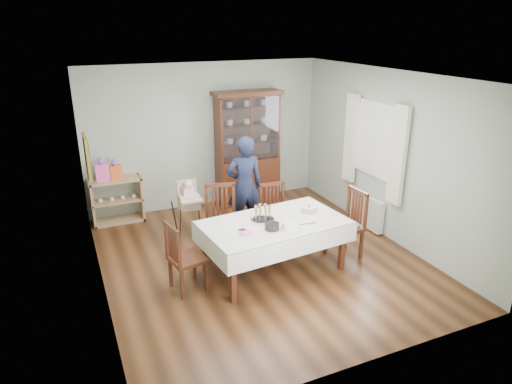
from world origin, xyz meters
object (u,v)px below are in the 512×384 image
birthday_cake (309,209)px  dining_table (274,246)px  high_chair (190,215)px  woman (244,186)px  gift_bag_orange (116,170)px  chair_end_left (187,270)px  sideboard (117,200)px  champagne_tray (263,216)px  chair_far_right (276,227)px  gift_bag_pink (102,171)px  chair_far_left (222,235)px  chair_end_right (345,237)px  china_cabinet (248,147)px

birthday_cake → dining_table: bearing=-170.6°
high_chair → birthday_cake: bearing=-43.8°
woman → gift_bag_orange: woman is taller
chair_end_left → dining_table: bearing=-101.8°
sideboard → high_chair: (1.00, -1.13, -0.01)m
dining_table → champagne_tray: bearing=135.1°
woman → chair_far_right: bearing=121.9°
gift_bag_pink → gift_bag_orange: gift_bag_pink is taller
chair_far_right → chair_end_left: bearing=-152.7°
chair_far_left → birthday_cake: chair_far_left is taller
chair_far_left → birthday_cake: (1.11, -0.67, 0.49)m
sideboard → gift_bag_orange: 0.56m
chair_end_left → champagne_tray: (1.15, 0.10, 0.54)m
dining_table → chair_end_right: 1.19m
high_chair → sideboard: bearing=133.7°
high_chair → gift_bag_pink: gift_bag_pink is taller
high_chair → gift_bag_orange: gift_bag_orange is taller
dining_table → high_chair: high_chair is taller
sideboard → chair_far_left: (1.28, -1.90, -0.08)m
dining_table → sideboard: bearing=123.9°
sideboard → gift_bag_orange: (0.03, -0.02, 0.56)m
dining_table → gift_bag_pink: gift_bag_pink is taller
chair_far_right → gift_bag_pink: 3.12m
chair_far_left → sideboard: bearing=139.8°
sideboard → gift_bag_orange: gift_bag_orange is taller
china_cabinet → chair_far_left: bearing=-122.9°
chair_far_left → chair_far_right: bearing=13.6°
dining_table → chair_end_right: chair_end_right is taller
gift_bag_orange → woman: bearing=-34.7°
chair_end_left → champagne_tray: bearing=-95.8°
chair_end_right → gift_bag_pink: bearing=-133.7°
chair_far_left → woman: woman is taller
chair_far_right → chair_end_left: size_ratio=1.02×
woman → chair_end_right: bearing=135.3°
chair_end_left → gift_bag_pink: (-0.71, 2.63, 0.70)m
champagne_tray → birthday_cake: size_ratio=1.29×
sideboard → gift_bag_pink: 0.61m
chair_far_left → dining_table: bearing=-40.9°
china_cabinet → chair_end_left: china_cabinet is taller
sideboard → gift_bag_pink: size_ratio=2.16×
chair_far_right → champagne_tray: 0.96m
dining_table → gift_bag_pink: 3.36m
dining_table → chair_end_left: size_ratio=2.18×
high_chair → gift_bag_pink: bearing=139.1°
china_cabinet → woman: bearing=-114.8°
birthday_cake → china_cabinet: bearing=87.7°
chair_end_left → chair_far_right: bearing=-77.5°
woman → high_chair: bearing=-4.6°
chair_end_left → high_chair: bearing=-28.3°
woman → high_chair: (-0.90, 0.19, -0.45)m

